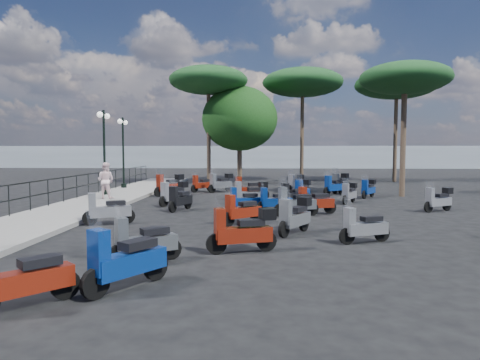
{
  "coord_description": "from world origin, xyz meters",
  "views": [
    {
      "loc": [
        0.84,
        -16.23,
        2.43
      ],
      "look_at": [
        0.02,
        1.36,
        1.2
      ],
      "focal_mm": 32.0,
      "sensor_mm": 36.0,
      "label": 1
    }
  ],
  "objects_px": {
    "scooter_22": "(349,194)",
    "scooter_2": "(108,210)",
    "scooter_7": "(242,211)",
    "broadleaf_tree": "(240,119)",
    "scooter_3": "(174,194)",
    "scooter_10": "(249,190)",
    "scooter_4": "(169,185)",
    "scooter_31": "(275,201)",
    "scooter_16": "(294,196)",
    "pine_0": "(303,83)",
    "scooter_5": "(221,183)",
    "scooter_9": "(244,201)",
    "scooter_19": "(364,227)",
    "scooter_14": "(295,203)",
    "scooter_27": "(438,200)",
    "scooter_15": "(250,194)",
    "scooter_28": "(368,189)",
    "lamp_post_2": "(123,148)",
    "scooter_29": "(340,183)",
    "scooter_21": "(303,191)",
    "scooter_6": "(125,261)",
    "scooter_17": "(296,184)",
    "scooter_8": "(180,200)",
    "scooter_1": "(144,242)",
    "lamp_post_1": "(104,147)",
    "scooter_11": "(202,184)",
    "scooter_20": "(314,202)",
    "pedestrian_far": "(106,181)",
    "pine_1": "(397,85)",
    "pine_3": "(405,79)",
    "scooter_0": "(23,280)",
    "scooter_23": "(334,186)",
    "scooter_12": "(243,231)"
  },
  "relations": [
    {
      "from": "pedestrian_far",
      "to": "scooter_23",
      "type": "height_order",
      "value": "pedestrian_far"
    },
    {
      "from": "scooter_8",
      "to": "scooter_29",
      "type": "height_order",
      "value": "scooter_29"
    },
    {
      "from": "scooter_22",
      "to": "scooter_2",
      "type": "bearing_deg",
      "value": 64.32
    },
    {
      "from": "scooter_12",
      "to": "scooter_19",
      "type": "distance_m",
      "value": 3.34
    },
    {
      "from": "scooter_15",
      "to": "scooter_28",
      "type": "distance_m",
      "value": 6.73
    },
    {
      "from": "scooter_5",
      "to": "scooter_14",
      "type": "height_order",
      "value": "scooter_5"
    },
    {
      "from": "scooter_14",
      "to": "scooter_27",
      "type": "xyz_separation_m",
      "value": [
        5.77,
        1.54,
        -0.02
      ]
    },
    {
      "from": "lamp_post_2",
      "to": "scooter_31",
      "type": "bearing_deg",
      "value": -44.42
    },
    {
      "from": "scooter_14",
      "to": "broadleaf_tree",
      "type": "xyz_separation_m",
      "value": [
        -2.78,
        15.45,
        4.21
      ]
    },
    {
      "from": "scooter_16",
      "to": "pine_0",
      "type": "relative_size",
      "value": 0.16
    },
    {
      "from": "lamp_post_1",
      "to": "scooter_1",
      "type": "distance_m",
      "value": 14.03
    },
    {
      "from": "pedestrian_far",
      "to": "scooter_5",
      "type": "relative_size",
      "value": 1.21
    },
    {
      "from": "scooter_7",
      "to": "scooter_20",
      "type": "distance_m",
      "value": 3.57
    },
    {
      "from": "scooter_21",
      "to": "scooter_29",
      "type": "distance_m",
      "value": 5.23
    },
    {
      "from": "scooter_2",
      "to": "scooter_31",
      "type": "bearing_deg",
      "value": -86.46
    },
    {
      "from": "scooter_6",
      "to": "scooter_17",
      "type": "xyz_separation_m",
      "value": [
        4.4,
        17.47,
        -0.01
      ]
    },
    {
      "from": "lamp_post_2",
      "to": "scooter_27",
      "type": "distance_m",
      "value": 17.7
    },
    {
      "from": "scooter_27",
      "to": "pine_0",
      "type": "xyz_separation_m",
      "value": [
        -3.85,
        15.93,
        7.07
      ]
    },
    {
      "from": "scooter_17",
      "to": "scooter_27",
      "type": "relative_size",
      "value": 1.07
    },
    {
      "from": "scooter_19",
      "to": "broadleaf_tree",
      "type": "relative_size",
      "value": 0.21
    },
    {
      "from": "scooter_1",
      "to": "scooter_19",
      "type": "distance_m",
      "value": 5.67
    },
    {
      "from": "scooter_17",
      "to": "scooter_10",
      "type": "bearing_deg",
      "value": 89.64
    },
    {
      "from": "scooter_22",
      "to": "pine_0",
      "type": "xyz_separation_m",
      "value": [
        -0.86,
        13.47,
        7.08
      ]
    },
    {
      "from": "scooter_4",
      "to": "scooter_11",
      "type": "relative_size",
      "value": 1.19
    },
    {
      "from": "scooter_19",
      "to": "scooter_20",
      "type": "xyz_separation_m",
      "value": [
        -0.64,
        5.01,
        0.05
      ]
    },
    {
      "from": "scooter_5",
      "to": "scooter_20",
      "type": "bearing_deg",
      "value": 161.87
    },
    {
      "from": "scooter_7",
      "to": "broadleaf_tree",
      "type": "relative_size",
      "value": 0.18
    },
    {
      "from": "scooter_4",
      "to": "scooter_31",
      "type": "relative_size",
      "value": 0.99
    },
    {
      "from": "pine_1",
      "to": "pine_3",
      "type": "relative_size",
      "value": 1.23
    },
    {
      "from": "scooter_11",
      "to": "scooter_14",
      "type": "bearing_deg",
      "value": 163.19
    },
    {
      "from": "scooter_14",
      "to": "scooter_8",
      "type": "bearing_deg",
      "value": 54.65
    },
    {
      "from": "scooter_4",
      "to": "scooter_20",
      "type": "relative_size",
      "value": 0.91
    },
    {
      "from": "scooter_22",
      "to": "scooter_27",
      "type": "height_order",
      "value": "scooter_27"
    },
    {
      "from": "pedestrian_far",
      "to": "scooter_22",
      "type": "xyz_separation_m",
      "value": [
        11.35,
        -0.12,
        -0.55
      ]
    },
    {
      "from": "scooter_16",
      "to": "scooter_31",
      "type": "bearing_deg",
      "value": 113.1
    },
    {
      "from": "scooter_14",
      "to": "scooter_27",
      "type": "bearing_deg",
      "value": -94.55
    },
    {
      "from": "lamp_post_2",
      "to": "pine_0",
      "type": "distance_m",
      "value": 14.59
    },
    {
      "from": "scooter_0",
      "to": "broadleaf_tree",
      "type": "bearing_deg",
      "value": -52.05
    },
    {
      "from": "scooter_19",
      "to": "pine_3",
      "type": "height_order",
      "value": "pine_3"
    },
    {
      "from": "broadleaf_tree",
      "to": "scooter_8",
      "type": "bearing_deg",
      "value": -96.94
    },
    {
      "from": "scooter_11",
      "to": "scooter_16",
      "type": "height_order",
      "value": "scooter_16"
    },
    {
      "from": "scooter_15",
      "to": "scooter_29",
      "type": "bearing_deg",
      "value": -59.86
    },
    {
      "from": "lamp_post_2",
      "to": "scooter_29",
      "type": "distance_m",
      "value": 13.09
    },
    {
      "from": "scooter_2",
      "to": "scooter_17",
      "type": "height_order",
      "value": "scooter_2"
    },
    {
      "from": "lamp_post_1",
      "to": "scooter_1",
      "type": "height_order",
      "value": "lamp_post_1"
    },
    {
      "from": "scooter_4",
      "to": "pine_0",
      "type": "bearing_deg",
      "value": -85.07
    },
    {
      "from": "scooter_5",
      "to": "scooter_9",
      "type": "bearing_deg",
      "value": 146.48
    },
    {
      "from": "scooter_27",
      "to": "scooter_1",
      "type": "bearing_deg",
      "value": 99.91
    },
    {
      "from": "scooter_28",
      "to": "scooter_20",
      "type": "bearing_deg",
      "value": 93.4
    },
    {
      "from": "scooter_3",
      "to": "scooter_10",
      "type": "height_order",
      "value": "scooter_10"
    }
  ]
}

